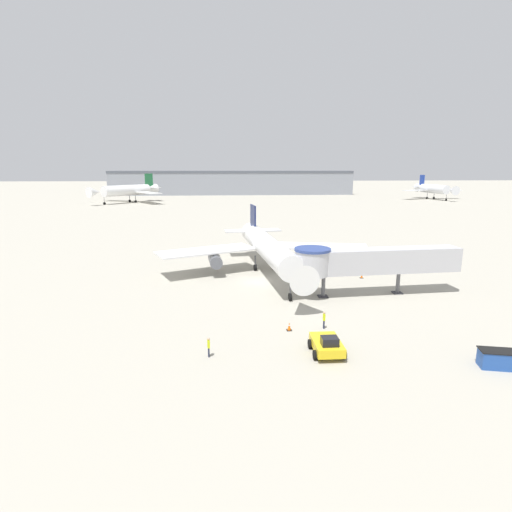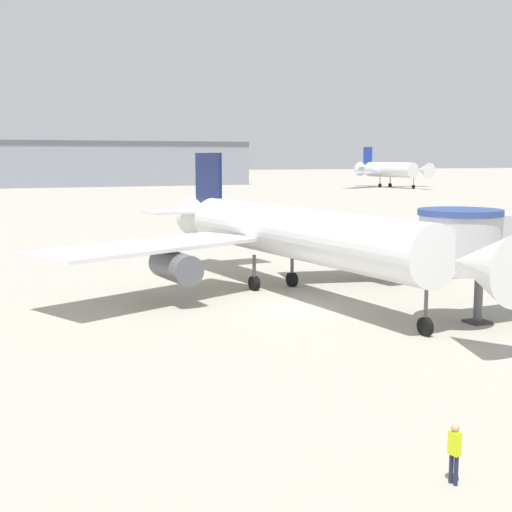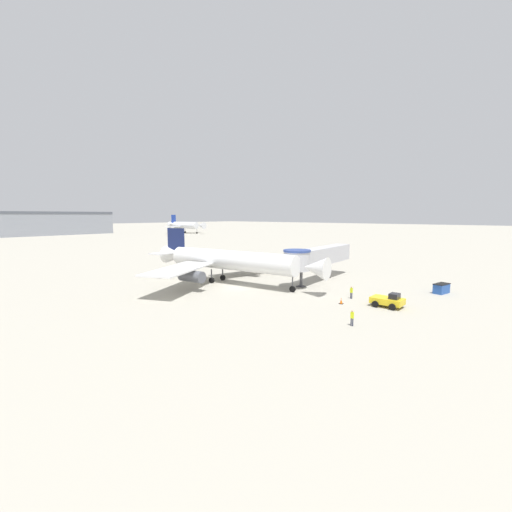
{
  "view_description": "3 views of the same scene",
  "coord_description": "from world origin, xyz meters",
  "px_view_note": "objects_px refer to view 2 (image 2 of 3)",
  "views": [
    {
      "loc": [
        -3.74,
        -50.65,
        14.74
      ],
      "look_at": [
        -0.37,
        -0.77,
        3.6
      ],
      "focal_mm": 28.0,
      "sensor_mm": 36.0,
      "label": 1
    },
    {
      "loc": [
        -16.82,
        -35.31,
        8.35
      ],
      "look_at": [
        -2.77,
        -1.29,
        3.22
      ],
      "focal_mm": 50.0,
      "sensor_mm": 36.0,
      "label": 2
    },
    {
      "loc": [
        -36.69,
        -35.51,
        10.97
      ],
      "look_at": [
        -0.16,
        -4.0,
        5.18
      ],
      "focal_mm": 24.0,
      "sensor_mm": 36.0,
      "label": 3
    }
  ],
  "objects_px": {
    "main_airplane": "(290,234)",
    "ground_crew_marshaller": "(454,449)",
    "traffic_cone_starboard_wing": "(488,283)",
    "background_jet_blue_tail": "(390,170)"
  },
  "relations": [
    {
      "from": "traffic_cone_starboard_wing",
      "to": "background_jet_blue_tail",
      "type": "height_order",
      "value": "background_jet_blue_tail"
    },
    {
      "from": "traffic_cone_starboard_wing",
      "to": "background_jet_blue_tail",
      "type": "bearing_deg",
      "value": 59.4
    },
    {
      "from": "traffic_cone_starboard_wing",
      "to": "main_airplane",
      "type": "bearing_deg",
      "value": 165.75
    },
    {
      "from": "traffic_cone_starboard_wing",
      "to": "ground_crew_marshaller",
      "type": "xyz_separation_m",
      "value": [
        -19.66,
        -21.8,
        0.61
      ]
    },
    {
      "from": "main_airplane",
      "to": "ground_crew_marshaller",
      "type": "distance_m",
      "value": 26.13
    },
    {
      "from": "main_airplane",
      "to": "background_jet_blue_tail",
      "type": "relative_size",
      "value": 1.06
    },
    {
      "from": "traffic_cone_starboard_wing",
      "to": "background_jet_blue_tail",
      "type": "relative_size",
      "value": 0.02
    },
    {
      "from": "ground_crew_marshaller",
      "to": "main_airplane",
      "type": "bearing_deg",
      "value": 154.52
    },
    {
      "from": "main_airplane",
      "to": "ground_crew_marshaller",
      "type": "height_order",
      "value": "main_airplane"
    },
    {
      "from": "ground_crew_marshaller",
      "to": "traffic_cone_starboard_wing",
      "type": "bearing_deg",
      "value": 128.35
    }
  ]
}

